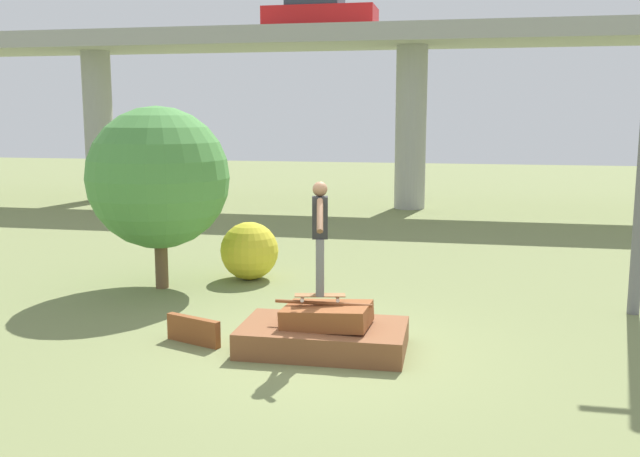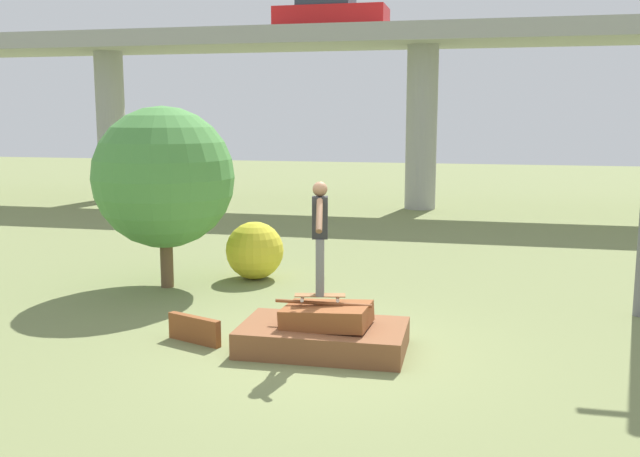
{
  "view_description": "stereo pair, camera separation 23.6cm",
  "coord_description": "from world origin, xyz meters",
  "px_view_note": "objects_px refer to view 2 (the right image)",
  "views": [
    {
      "loc": [
        1.93,
        -9.72,
        3.39
      ],
      "look_at": [
        -0.06,
        0.04,
        1.78
      ],
      "focal_mm": 40.0,
      "sensor_mm": 36.0,
      "label": 1
    },
    {
      "loc": [
        2.16,
        -9.67,
        3.39
      ],
      "look_at": [
        -0.06,
        0.04,
        1.78
      ],
      "focal_mm": 40.0,
      "sensor_mm": 36.0,
      "label": 2
    }
  ],
  "objects_px": {
    "skateboard": "(320,296)",
    "tree_behind_left": "(164,178)",
    "skater": "(320,230)",
    "bush_yellow_flowering": "(255,250)",
    "car_on_overpass_left": "(330,13)"
  },
  "relations": [
    {
      "from": "skateboard",
      "to": "car_on_overpass_left",
      "type": "distance_m",
      "value": 17.86
    },
    {
      "from": "skateboard",
      "to": "skater",
      "type": "bearing_deg",
      "value": 153.43
    },
    {
      "from": "skater",
      "to": "car_on_overpass_left",
      "type": "relative_size",
      "value": 0.41
    },
    {
      "from": "car_on_overpass_left",
      "to": "bush_yellow_flowering",
      "type": "height_order",
      "value": "car_on_overpass_left"
    },
    {
      "from": "skater",
      "to": "bush_yellow_flowering",
      "type": "bearing_deg",
      "value": 119.66
    },
    {
      "from": "skateboard",
      "to": "car_on_overpass_left",
      "type": "bearing_deg",
      "value": 101.59
    },
    {
      "from": "skater",
      "to": "tree_behind_left",
      "type": "xyz_separation_m",
      "value": [
        -3.78,
        3.0,
        0.41
      ]
    },
    {
      "from": "car_on_overpass_left",
      "to": "bush_yellow_flowering",
      "type": "distance_m",
      "value": 13.96
    },
    {
      "from": "skateboard",
      "to": "bush_yellow_flowering",
      "type": "height_order",
      "value": "bush_yellow_flowering"
    },
    {
      "from": "skater",
      "to": "tree_behind_left",
      "type": "height_order",
      "value": "tree_behind_left"
    },
    {
      "from": "skateboard",
      "to": "car_on_overpass_left",
      "type": "xyz_separation_m",
      "value": [
        -3.37,
        16.42,
        6.18
      ]
    },
    {
      "from": "skateboard",
      "to": "tree_behind_left",
      "type": "height_order",
      "value": "tree_behind_left"
    },
    {
      "from": "skater",
      "to": "skateboard",
      "type": "bearing_deg",
      "value": -26.57
    },
    {
      "from": "skateboard",
      "to": "tree_behind_left",
      "type": "bearing_deg",
      "value": 141.53
    },
    {
      "from": "bush_yellow_flowering",
      "to": "car_on_overpass_left",
      "type": "bearing_deg",
      "value": 94.91
    }
  ]
}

